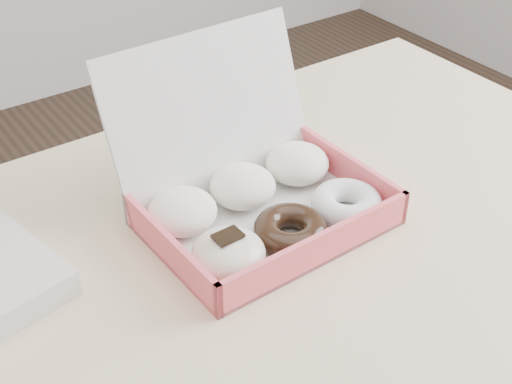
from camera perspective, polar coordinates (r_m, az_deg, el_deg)
table at (r=1.04m, az=2.42°, el=-6.68°), size 1.20×0.80×0.75m
donut_box at (r=0.99m, az=-0.02°, el=-0.38°), size 0.33×0.30×0.23m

